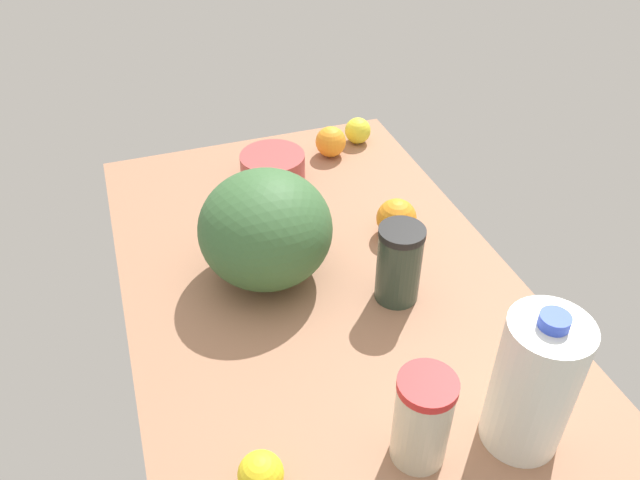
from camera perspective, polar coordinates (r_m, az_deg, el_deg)
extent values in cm
cube|color=#9C6C50|center=(125.85, 0.00, -4.12)|extent=(120.00, 76.00, 3.00)
cylinder|color=#2D3C30|center=(117.38, 7.20, -2.44)|extent=(8.39, 8.39, 14.69)
cylinder|color=black|center=(112.35, 7.52, 0.67)|extent=(8.64, 8.64, 1.40)
ellipsoid|color=#396437|center=(119.41, -5.00, 1.00)|extent=(25.76, 25.76, 22.63)
cylinder|color=#AD4443|center=(153.46, -4.34, 6.69)|extent=(15.77, 15.77, 6.62)
cylinder|color=beige|center=(94.10, 9.29, -16.11)|extent=(8.29, 8.29, 15.05)
cylinder|color=red|center=(87.62, 9.84, -12.96)|extent=(8.54, 8.54, 1.40)
cylinder|color=white|center=(96.29, 18.94, -12.40)|extent=(11.84, 11.84, 23.92)
cylinder|color=blue|center=(87.21, 20.65, -6.96)|extent=(4.14, 4.14, 1.80)
sphere|color=yellow|center=(93.80, -5.43, -20.52)|extent=(6.60, 6.60, 6.60)
sphere|color=orange|center=(134.53, 7.00, 1.97)|extent=(8.67, 8.67, 8.67)
sphere|color=orange|center=(162.44, 0.99, 8.98)|extent=(7.90, 7.90, 7.90)
sphere|color=yellow|center=(168.96, 3.47, 9.95)|extent=(6.91, 6.91, 6.91)
sphere|color=#6EAF31|center=(116.22, 20.38, -8.87)|extent=(5.15, 5.15, 5.15)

